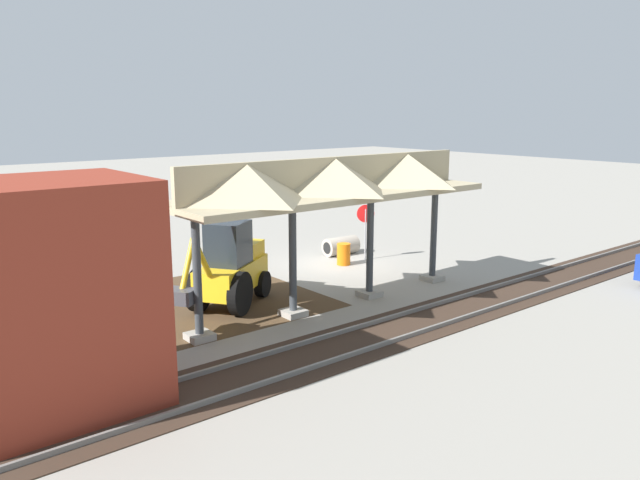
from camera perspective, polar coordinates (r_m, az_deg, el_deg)
ground_plane at (r=26.09m, az=1.62°, el=-2.25°), size 120.00×120.00×0.00m
dirt_work_zone at (r=21.22m, az=-12.22°, el=-5.85°), size 8.61×7.00×0.01m
platform_canopy at (r=19.85m, az=1.25°, el=5.46°), size 11.06×3.20×4.90m
rail_tracks at (r=21.45m, az=14.10°, el=-5.69°), size 60.00×2.58×0.15m
stop_sign at (r=26.64m, az=4.18°, el=1.82°), size 0.66×0.42×2.40m
backhoe at (r=20.63m, az=-8.26°, el=-2.58°), size 4.98×3.92×2.82m
dirt_mound at (r=21.46m, az=-16.39°, el=-5.89°), size 4.34×4.34×1.50m
concrete_pipe at (r=27.77m, az=1.93°, el=-0.53°), size 1.62×0.87×0.81m
brick_utility_building at (r=14.52m, az=-23.13°, el=-4.65°), size 3.83×3.51×4.96m
traffic_barrel at (r=25.98m, az=2.17°, el=-1.30°), size 0.56×0.56×0.90m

